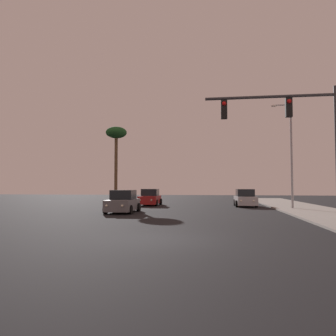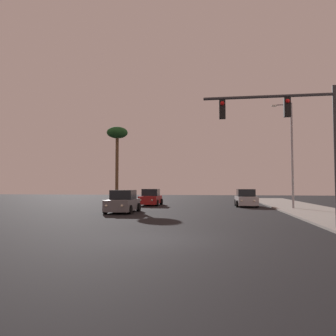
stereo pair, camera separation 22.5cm
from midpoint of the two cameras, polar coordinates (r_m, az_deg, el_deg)
name	(u,v)px [view 1 (the left image)]	position (r m, az deg, el deg)	size (l,w,h in m)	color
ground_plane	(163,239)	(12.44, -1.43, -12.33)	(120.00, 120.00, 0.00)	black
sidewalk_right	(335,216)	(23.43, 26.84, -7.52)	(5.00, 60.00, 0.12)	gray
car_red	(150,198)	(33.82, -3.35, -5.22)	(2.04, 4.34, 1.68)	maroon
car_grey	(123,202)	(24.87, -8.11, -5.94)	(2.04, 4.34, 1.68)	slate
car_silver	(245,199)	(32.73, 13.09, -5.21)	(2.04, 4.34, 1.68)	#B7B7BC
traffic_light_mast	(299,129)	(16.51, 21.43, 6.40)	(6.11, 0.36, 6.50)	#38383D
street_lamp	(290,149)	(29.82, 20.25, 3.08)	(1.74, 0.24, 9.00)	#99999E
palm_tree_mid	(116,137)	(38.22, -9.17, 5.39)	(2.40, 2.40, 8.79)	brown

